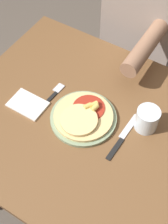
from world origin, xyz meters
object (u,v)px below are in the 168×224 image
(dining_table, at_px, (93,141))
(person_diner, at_px, (142,37))
(fork, at_px, (51,97))
(knife, at_px, (122,137))
(pizza, at_px, (83,115))
(drinking_glass, at_px, (147,119))
(plate, at_px, (84,117))

(dining_table, xyz_separation_m, person_diner, (-0.08, 0.61, 0.05))
(fork, bearing_deg, knife, -3.10)
(pizza, distance_m, drinking_glass, 0.23)
(fork, height_order, drinking_glass, drinking_glass)
(pizza, relative_size, person_diner, 0.18)
(plate, height_order, person_diner, person_diner)
(knife, bearing_deg, dining_table, -177.82)
(plate, xyz_separation_m, drinking_glass, (0.21, 0.09, 0.04))
(plate, height_order, fork, plate)
(drinking_glass, bearing_deg, plate, -157.28)
(plate, xyz_separation_m, fork, (-0.16, 0.02, -0.00))
(fork, bearing_deg, dining_table, -6.12)
(dining_table, height_order, drinking_glass, drinking_glass)
(dining_table, distance_m, plate, 0.14)
(knife, bearing_deg, drinking_glass, 61.20)
(person_diner, bearing_deg, knife, -71.72)
(plate, relative_size, person_diner, 0.21)
(pizza, bearing_deg, knife, 1.74)
(dining_table, xyz_separation_m, pizza, (-0.04, -0.00, 0.15))
(dining_table, relative_size, person_diner, 0.88)
(pizza, relative_size, knife, 1.00)
(knife, height_order, drinking_glass, drinking_glass)
(dining_table, relative_size, fork, 5.99)
(pizza, bearing_deg, fork, 172.13)
(plate, xyz_separation_m, person_diner, (-0.04, 0.61, -0.08))
(knife, bearing_deg, pizza, -178.26)
(plate, bearing_deg, drinking_glass, 22.72)
(pizza, height_order, fork, pizza)
(dining_table, height_order, person_diner, person_diner)
(drinking_glass, relative_size, person_diner, 0.08)
(knife, xyz_separation_m, drinking_glass, (0.05, 0.09, 0.04))
(drinking_glass, height_order, person_diner, person_diner)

